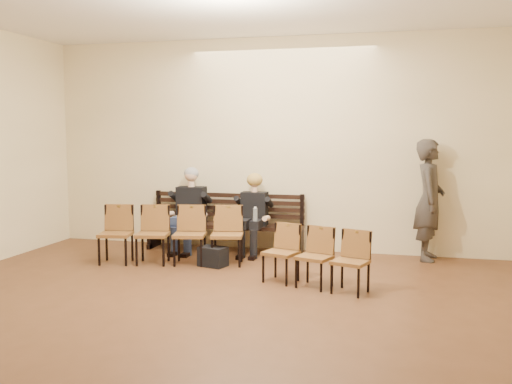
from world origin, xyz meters
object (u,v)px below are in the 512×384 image
at_px(chair_row_front, 314,257).
at_px(chair_row_back, 171,235).
at_px(water_bottle, 255,222).
at_px(bench, 225,237).
at_px(bag, 213,257).
at_px(seated_man, 189,209).
at_px(laptop, 189,217).
at_px(passerby, 430,191).
at_px(seated_woman, 253,217).

bearing_deg(chair_row_front, chair_row_back, 179.89).
bearing_deg(water_bottle, chair_row_back, -147.37).
relative_size(bench, bag, 6.68).
xyz_separation_m(seated_man, water_bottle, (1.19, -0.28, -0.12)).
xyz_separation_m(bench, water_bottle, (0.63, -0.40, 0.34)).
height_order(laptop, passerby, passerby).
relative_size(seated_man, bag, 3.52).
distance_m(seated_man, chair_row_front, 2.94).
xyz_separation_m(bag, chair_row_back, (-0.65, -0.00, 0.29)).
bearing_deg(laptop, chair_row_front, -45.98).
bearing_deg(bench, water_bottle, -32.86).
xyz_separation_m(bag, passerby, (3.07, 1.21, 0.92)).
relative_size(seated_woman, chair_row_back, 0.56).
bearing_deg(seated_man, seated_woman, 0.00).
bearing_deg(laptop, chair_row_back, -97.42).
distance_m(seated_man, passerby, 3.83).
bearing_deg(bag, chair_row_back, -179.56).
xyz_separation_m(bag, chair_row_front, (1.60, -0.77, 0.24)).
xyz_separation_m(seated_man, chair_row_back, (0.08, -1.00, -0.25)).
distance_m(water_bottle, chair_row_back, 1.32).
distance_m(seated_man, seated_woman, 1.09).
xyz_separation_m(bench, seated_woman, (0.52, -0.12, 0.37)).
bearing_deg(seated_woman, chair_row_back, -135.16).
height_order(seated_man, laptop, seated_man).
bearing_deg(chair_row_back, bag, -10.70).
bearing_deg(seated_man, water_bottle, -13.42).
height_order(bench, laptop, laptop).
height_order(water_bottle, bag, water_bottle).
bearing_deg(chair_row_back, seated_woman, 33.70).
distance_m(passerby, chair_row_front, 2.56).
xyz_separation_m(laptop, water_bottle, (1.16, -0.16, -0.02)).
bearing_deg(bag, passerby, 21.52).
bearing_deg(chair_row_front, seated_man, 161.60).
height_order(bench, seated_woman, seated_woman).
bearing_deg(bench, chair_row_back, -113.43).
distance_m(laptop, chair_row_front, 2.83).
distance_m(chair_row_front, chair_row_back, 2.38).
distance_m(bench, water_bottle, 0.82).
distance_m(seated_woman, chair_row_back, 1.42).
bearing_deg(passerby, bench, 97.12).
bearing_deg(bag, laptop, 128.88).
height_order(bench, passerby, passerby).
bearing_deg(passerby, bag, 116.88).
distance_m(bag, passerby, 3.43).
xyz_separation_m(bench, passerby, (3.24, 0.10, 0.84)).
bearing_deg(passerby, chair_row_back, 113.45).
xyz_separation_m(seated_woman, chair_row_back, (-1.00, -1.00, -0.16)).
distance_m(bench, chair_row_front, 2.58).
height_order(bag, chair_row_back, chair_row_back).
bearing_deg(bag, seated_man, 126.52).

